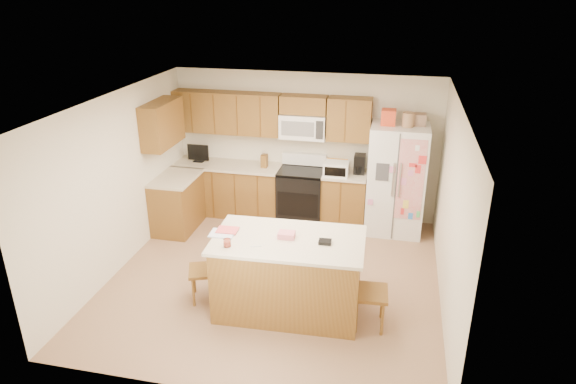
% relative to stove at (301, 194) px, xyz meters
% --- Properties ---
extents(ground, '(4.50, 4.50, 0.00)m').
position_rel_stove_xyz_m(ground, '(0.00, -1.94, -0.47)').
color(ground, '#9B7252').
rests_on(ground, ground).
extents(room_shell, '(4.60, 4.60, 2.52)m').
position_rel_stove_xyz_m(room_shell, '(0.00, -1.94, 0.97)').
color(room_shell, beige).
rests_on(room_shell, ground).
extents(cabinetry, '(3.36, 1.56, 2.15)m').
position_rel_stove_xyz_m(cabinetry, '(-0.98, -0.15, 0.44)').
color(cabinetry, olive).
rests_on(cabinetry, ground).
extents(stove, '(0.76, 0.65, 1.13)m').
position_rel_stove_xyz_m(stove, '(0.00, 0.00, 0.00)').
color(stove, black).
rests_on(stove, ground).
extents(refrigerator, '(0.90, 0.79, 2.04)m').
position_rel_stove_xyz_m(refrigerator, '(1.57, -0.06, 0.45)').
color(refrigerator, white).
rests_on(refrigerator, ground).
extents(island, '(1.91, 1.13, 1.09)m').
position_rel_stove_xyz_m(island, '(0.34, -2.61, 0.03)').
color(island, olive).
rests_on(island, ground).
extents(windsor_chair_left, '(0.49, 0.50, 0.91)m').
position_rel_stove_xyz_m(windsor_chair_left, '(-0.75, -2.61, -0.04)').
color(windsor_chair_left, olive).
rests_on(windsor_chair_left, ground).
extents(windsor_chair_back, '(0.53, 0.52, 1.00)m').
position_rel_stove_xyz_m(windsor_chair_back, '(0.23, -1.99, -0.00)').
color(windsor_chair_back, olive).
rests_on(windsor_chair_back, ground).
extents(windsor_chair_right, '(0.43, 0.45, 0.99)m').
position_rel_stove_xyz_m(windsor_chair_right, '(1.34, -2.73, -0.00)').
color(windsor_chair_right, olive).
rests_on(windsor_chair_right, ground).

